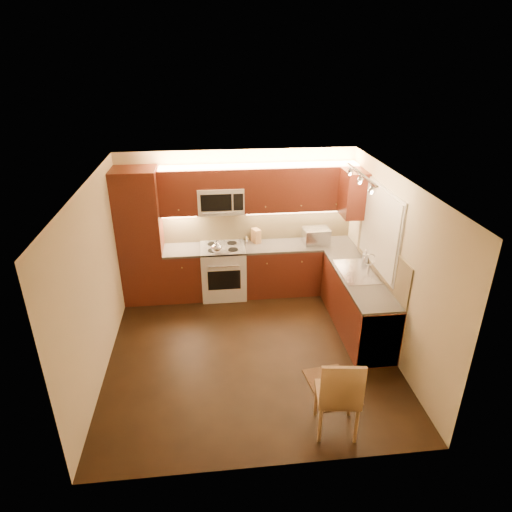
{
  "coord_description": "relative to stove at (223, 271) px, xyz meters",
  "views": [
    {
      "loc": [
        -0.49,
        -5.23,
        3.98
      ],
      "look_at": [
        0.15,
        0.55,
        1.25
      ],
      "focal_mm": 30.97,
      "sensor_mm": 36.0,
      "label": 1
    }
  ],
  "objects": [
    {
      "name": "soap_bottle",
      "position": [
        2.24,
        -0.79,
        0.54
      ],
      "size": [
        0.12,
        0.12,
        0.21
      ],
      "primitive_type": "imported",
      "rotation": [
        0.0,
        0.0,
        -0.38
      ],
      "color": "silver",
      "rests_on": "counter_right"
    },
    {
      "name": "window_blinds",
      "position": [
        2.27,
        -1.12,
        1.14
      ],
      "size": [
        0.02,
        1.36,
        1.16
      ],
      "primitive_type": "cube",
      "color": "silver",
      "rests_on": "wall_right"
    },
    {
      "name": "ceiling",
      "position": [
        0.3,
        -1.68,
        2.04
      ],
      "size": [
        4.0,
        4.0,
        0.01
      ],
      "primitive_type": "cube",
      "color": "beige",
      "rests_on": "ground"
    },
    {
      "name": "upper_cab_back_left",
      "position": [
        -0.69,
        0.15,
        1.42
      ],
      "size": [
        0.62,
        0.35,
        0.75
      ],
      "primitive_type": "cube",
      "color": "#49190F",
      "rests_on": "wall_back"
    },
    {
      "name": "wall_left",
      "position": [
        -1.7,
        -1.68,
        0.79
      ],
      "size": [
        0.01,
        4.0,
        2.5
      ],
      "primitive_type": "cube",
      "color": "beige",
      "rests_on": "ground"
    },
    {
      "name": "toaster_oven",
      "position": [
        1.63,
        0.05,
        0.57
      ],
      "size": [
        0.46,
        0.36,
        0.26
      ],
      "primitive_type": "cube",
      "rotation": [
        0.0,
        0.0,
        0.06
      ],
      "color": "silver",
      "rests_on": "counter_back_right"
    },
    {
      "name": "spice_jar_a",
      "position": [
        0.44,
        0.14,
        0.48
      ],
      "size": [
        0.05,
        0.05,
        0.09
      ],
      "primitive_type": "cylinder",
      "rotation": [
        0.0,
        0.0,
        0.3
      ],
      "color": "silver",
      "rests_on": "counter_back_right"
    },
    {
      "name": "sink",
      "position": [
        2.0,
        -1.12,
        0.52
      ],
      "size": [
        0.52,
        0.86,
        0.15
      ],
      "primitive_type": null,
      "color": "silver",
      "rests_on": "counter_right"
    },
    {
      "name": "upper_cab_back_right",
      "position": [
        1.34,
        0.15,
        1.42
      ],
      "size": [
        1.92,
        0.35,
        0.75
      ],
      "primitive_type": "cube",
      "color": "#49190F",
      "rests_on": "wall_back"
    },
    {
      "name": "base_cab_back_left",
      "position": [
        -0.69,
        0.02,
        -0.03
      ],
      "size": [
        0.62,
        0.6,
        0.86
      ],
      "primitive_type": "cube",
      "color": "#49190F",
      "rests_on": "floor"
    },
    {
      "name": "counter_right",
      "position": [
        2.0,
        -1.28,
        0.42
      ],
      "size": [
        0.6,
        2.0,
        0.04
      ],
      "primitive_type": "cube",
      "color": "#33312F",
      "rests_on": "base_cab_right"
    },
    {
      "name": "microwave",
      "position": [
        0.0,
        0.14,
        1.26
      ],
      "size": [
        0.76,
        0.38,
        0.44
      ],
      "primitive_type": null,
      "color": "silver",
      "rests_on": "wall_back"
    },
    {
      "name": "spice_jar_b",
      "position": [
        0.44,
        0.26,
        0.49
      ],
      "size": [
        0.04,
        0.04,
        0.09
      ],
      "primitive_type": "cylinder",
      "rotation": [
        0.0,
        0.0,
        0.08
      ],
      "color": "brown",
      "rests_on": "counter_back_right"
    },
    {
      "name": "spice_jar_d",
      "position": [
        0.44,
        0.15,
        0.49
      ],
      "size": [
        0.06,
        0.06,
        0.09
      ],
      "primitive_type": "cylinder",
      "rotation": [
        0.0,
        0.0,
        0.35
      ],
      "color": "olive",
      "rests_on": "counter_back_right"
    },
    {
      "name": "stove",
      "position": [
        0.0,
        0.0,
        0.0
      ],
      "size": [
        0.76,
        0.65,
        0.92
      ],
      "primitive_type": null,
      "color": "silver",
      "rests_on": "floor"
    },
    {
      "name": "dishwasher",
      "position": [
        2.0,
        -1.98,
        -0.03
      ],
      "size": [
        0.58,
        0.6,
        0.84
      ],
      "primitive_type": "cube",
      "color": "silver",
      "rests_on": "floor"
    },
    {
      "name": "base_cab_back_right",
      "position": [
        1.34,
        0.02,
        -0.03
      ],
      "size": [
        1.92,
        0.6,
        0.86
      ],
      "primitive_type": "cube",
      "color": "#49190F",
      "rests_on": "floor"
    },
    {
      "name": "window_frame",
      "position": [
        2.29,
        -1.12,
        1.14
      ],
      "size": [
        0.03,
        1.44,
        1.24
      ],
      "primitive_type": "cube",
      "color": "silver",
      "rests_on": "wall_right"
    },
    {
      "name": "counter_back_right",
      "position": [
        1.34,
        0.02,
        0.42
      ],
      "size": [
        1.92,
        0.6,
        0.04
      ],
      "primitive_type": "cube",
      "color": "#33312F",
      "rests_on": "base_cab_back_right"
    },
    {
      "name": "wall_front",
      "position": [
        0.3,
        -3.67,
        0.79
      ],
      "size": [
        4.0,
        0.01,
        2.5
      ],
      "primitive_type": "cube",
      "color": "beige",
      "rests_on": "ground"
    },
    {
      "name": "faucet",
      "position": [
        2.18,
        -1.12,
        0.59
      ],
      "size": [
        0.2,
        0.04,
        0.3
      ],
      "primitive_type": null,
      "color": "silver",
      "rests_on": "counter_right"
    },
    {
      "name": "track_light_bar",
      "position": [
        1.85,
        -1.27,
        2.0
      ],
      "size": [
        0.04,
        1.2,
        0.03
      ],
      "primitive_type": "cube",
      "color": "silver",
      "rests_on": "ceiling"
    },
    {
      "name": "knife_block",
      "position": [
        0.6,
        0.19,
        0.56
      ],
      "size": [
        0.17,
        0.21,
        0.25
      ],
      "primitive_type": "cube",
      "rotation": [
        0.0,
        0.0,
        0.4
      ],
      "color": "#9E8247",
      "rests_on": "counter_back_right"
    },
    {
      "name": "base_cab_right",
      "position": [
        2.0,
        -1.28,
        -0.03
      ],
      "size": [
        0.6,
        2.0,
        0.86
      ],
      "primitive_type": "cube",
      "color": "#49190F",
      "rests_on": "floor"
    },
    {
      "name": "wall_right",
      "position": [
        2.3,
        -1.68,
        0.79
      ],
      "size": [
        0.01,
        4.0,
        2.5
      ],
      "primitive_type": "cube",
      "color": "beige",
      "rests_on": "ground"
    },
    {
      "name": "backsplash_back",
      "position": [
        0.65,
        0.31,
        0.74
      ],
      "size": [
        3.3,
        0.02,
        0.6
      ],
      "primitive_type": "cube",
      "color": "tan",
      "rests_on": "wall_back"
    },
    {
      "name": "spice_jar_c",
      "position": [
        0.44,
        0.26,
        0.49
      ],
      "size": [
        0.06,
        0.06,
        0.1
      ],
      "primitive_type": "cylinder",
      "rotation": [
        0.0,
        0.0,
        -0.43
      ],
      "color": "silver",
      "rests_on": "counter_back_right"
    },
    {
      "name": "dining_chair",
      "position": [
        1.13,
        -3.24,
        0.06
      ],
      "size": [
        0.52,
        0.52,
        1.05
      ],
      "primitive_type": null,
      "rotation": [
        0.0,
        0.0,
        -0.13
      ],
      "color": "#9E8247",
      "rests_on": "floor"
    },
    {
      "name": "counter_back_left",
      "position": [
        -0.69,
        0.02,
        0.42
      ],
      "size": [
        0.62,
        0.6,
        0.04
      ],
      "primitive_type": "cube",
      "color": "#33312F",
      "rests_on": "base_cab_back_left"
    },
    {
      "name": "floor",
      "position": [
        0.3,
        -1.68,
        -0.46
      ],
      "size": [
        4.0,
        4.0,
        0.01
      ],
      "primitive_type": "cube",
      "color": "black",
      "rests_on": "ground"
    },
    {
      "name": "backsplash_right",
      "position": [
        2.29,
        -1.28,
        0.74
      ],
      "size": [
        0.02,
        2.0,
        0.6
      ],
      "primitive_type": "cube",
      "color": "tan",
      "rests_on": "wall_right"
    },
    {
      "name": "rug",
      "position": [
        1.28,
        -2.58,
        -0.45
      ],
      "size": [
        0.63,
        0.86,
        0.01
      ],
      "primitive_type": "cube",
      "rotation": [
        0.0,
        0.0,
        0.13
      ],
      "color": "black",
      "rests_on": "floor"
    },
    {
      "name": "wall_back",
      "position": [
        0.3,
        0.32,
        0.79
      ],
      "size": [
        4.0,
        0.01,
        2.5
      ],
      "primitive_type": "cube",
      "color": "beige",
      "rests_on": "ground"
    },
    {
      "name": "pantry",
      "position": [
        -1.35,
        0.02,
        0.69
      ],
      "size": [
        0.7,
        0.6,
        2.3
      ],
      "primitive_type": "cube",
      "color": "#49190F",
      "rests_on": "floor"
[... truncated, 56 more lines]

